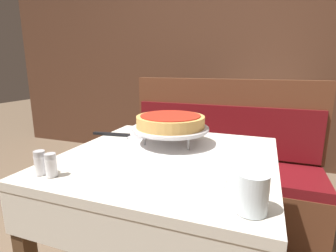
{
  "coord_description": "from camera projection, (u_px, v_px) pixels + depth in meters",
  "views": [
    {
      "loc": [
        0.33,
        -0.9,
        1.11
      ],
      "look_at": [
        -0.04,
        0.11,
        0.86
      ],
      "focal_mm": 28.0,
      "sensor_mm": 36.0,
      "label": 1
    }
  ],
  "objects": [
    {
      "name": "pizza_server",
      "position": [
        122.0,
        135.0,
        1.27
      ],
      "size": [
        0.29,
        0.09,
        0.01
      ],
      "color": "#BCBCC1",
      "rests_on": "dining_table_front"
    },
    {
      "name": "napkin_holder",
      "position": [
        166.0,
        122.0,
        1.37
      ],
      "size": [
        0.1,
        0.05,
        0.09
      ],
      "color": "#B2B2B7",
      "rests_on": "dining_table_front"
    },
    {
      "name": "deep_dish_pizza",
      "position": [
        170.0,
        121.0,
        1.13
      ],
      "size": [
        0.29,
        0.29,
        0.05
      ],
      "color": "tan",
      "rests_on": "pizza_pan_stand"
    },
    {
      "name": "pizza_pan_stand",
      "position": [
        170.0,
        129.0,
        1.13
      ],
      "size": [
        0.33,
        0.33,
        0.08
      ],
      "color": "#ADADB2",
      "rests_on": "dining_table_front"
    },
    {
      "name": "dining_table_rear",
      "position": [
        264.0,
        115.0,
        2.37
      ],
      "size": [
        0.72,
        0.72,
        0.78
      ],
      "color": "beige",
      "rests_on": "ground_plane"
    },
    {
      "name": "booth_bench",
      "position": [
        218.0,
        182.0,
        1.83
      ],
      "size": [
        1.33,
        0.47,
        1.01
      ],
      "color": "brown",
      "rests_on": "ground_plane"
    },
    {
      "name": "condiment_caddy",
      "position": [
        253.0,
        97.0,
        2.37
      ],
      "size": [
        0.13,
        0.13,
        0.15
      ],
      "color": "black",
      "rests_on": "dining_table_rear"
    },
    {
      "name": "pepper_shaker",
      "position": [
        51.0,
        165.0,
        0.81
      ],
      "size": [
        0.04,
        0.04,
        0.07
      ],
      "color": "silver",
      "rests_on": "dining_table_front"
    },
    {
      "name": "salt_shaker",
      "position": [
        40.0,
        163.0,
        0.82
      ],
      "size": [
        0.04,
        0.04,
        0.08
      ],
      "color": "silver",
      "rests_on": "dining_table_front"
    },
    {
      "name": "dining_table_front",
      "position": [
        168.0,
        181.0,
        1.04
      ],
      "size": [
        0.8,
        0.8,
        0.77
      ],
      "color": "beige",
      "rests_on": "ground_plane"
    },
    {
      "name": "water_glass_near",
      "position": [
        252.0,
        193.0,
        0.61
      ],
      "size": [
        0.08,
        0.08,
        0.1
      ],
      "color": "silver",
      "rests_on": "dining_table_front"
    },
    {
      "name": "back_wall_panel",
      "position": [
        235.0,
        56.0,
        2.84
      ],
      "size": [
        6.0,
        0.04,
        2.4
      ],
      "primitive_type": "cube",
      "color": "#4C2D1E",
      "rests_on": "ground_plane"
    }
  ]
}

